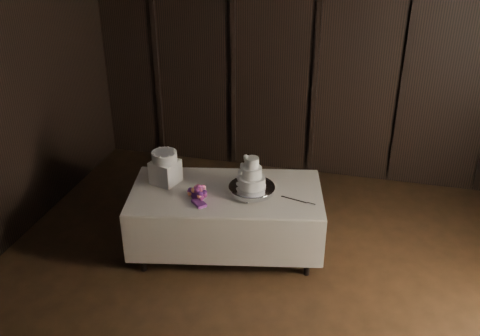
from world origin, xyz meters
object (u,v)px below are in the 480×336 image
object	(u,v)px
wedding_cake	(249,176)
bouquet	(198,193)
box_pedestal	(165,172)
small_cake	(164,157)
display_table	(226,219)
cake_stand	(252,190)

from	to	relation	value
wedding_cake	bouquet	bearing A→B (deg)	-162.10
wedding_cake	box_pedestal	bearing A→B (deg)	173.58
bouquet	small_cake	size ratio (longest dim) A/B	1.39
wedding_cake	bouquet	size ratio (longest dim) A/B	0.88
display_table	bouquet	xyz separation A→B (m)	(-0.24, -0.20, 0.40)
cake_stand	bouquet	distance (m)	0.55
bouquet	box_pedestal	xyz separation A→B (m)	(-0.44, 0.24, 0.07)
display_table	cake_stand	world-z (taller)	cake_stand
display_table	small_cake	size ratio (longest dim) A/B	8.12
wedding_cake	small_cake	bearing A→B (deg)	173.58
small_cake	bouquet	bearing A→B (deg)	-28.28
bouquet	wedding_cake	bearing A→B (deg)	21.96
display_table	wedding_cake	distance (m)	0.62
display_table	small_cake	xyz separation A→B (m)	(-0.68, 0.03, 0.65)
display_table	wedding_cake	size ratio (longest dim) A/B	6.61
display_table	wedding_cake	world-z (taller)	wedding_cake
bouquet	cake_stand	bearing A→B (deg)	22.35
box_pedestal	wedding_cake	bearing A→B (deg)	-2.36
cake_stand	wedding_cake	bearing A→B (deg)	-150.26
cake_stand	bouquet	xyz separation A→B (m)	(-0.51, -0.21, 0.01)
display_table	box_pedestal	bearing A→B (deg)	165.56
box_pedestal	cake_stand	bearing A→B (deg)	-1.47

